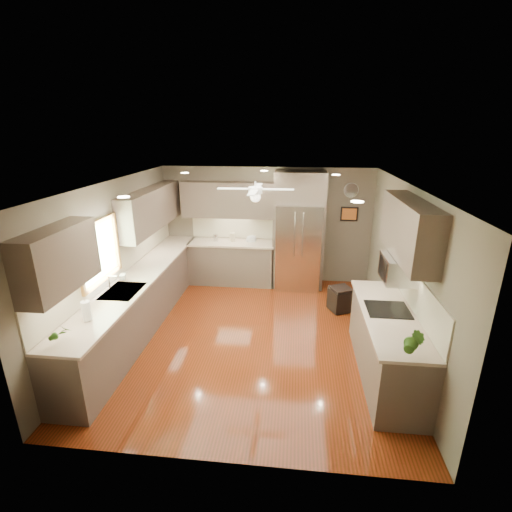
% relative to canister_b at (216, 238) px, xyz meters
% --- Properties ---
extents(floor, '(5.00, 5.00, 0.00)m').
position_rel_canister_b_xyz_m(floor, '(1.08, -2.22, -1.01)').
color(floor, '#481F09').
rests_on(floor, ground).
extents(ceiling, '(5.00, 5.00, 0.00)m').
position_rel_canister_b_xyz_m(ceiling, '(1.08, -2.22, 1.49)').
color(ceiling, white).
rests_on(ceiling, ground).
extents(wall_back, '(4.50, 0.00, 4.50)m').
position_rel_canister_b_xyz_m(wall_back, '(1.08, 0.28, 0.24)').
color(wall_back, '#62594B').
rests_on(wall_back, ground).
extents(wall_front, '(4.50, 0.00, 4.50)m').
position_rel_canister_b_xyz_m(wall_front, '(1.08, -4.72, 0.24)').
color(wall_front, '#62594B').
rests_on(wall_front, ground).
extents(wall_left, '(0.00, 5.00, 5.00)m').
position_rel_canister_b_xyz_m(wall_left, '(-1.17, -2.22, 0.24)').
color(wall_left, '#62594B').
rests_on(wall_left, ground).
extents(wall_right, '(0.00, 5.00, 5.00)m').
position_rel_canister_b_xyz_m(wall_right, '(3.33, -2.22, 0.24)').
color(wall_right, '#62594B').
rests_on(wall_right, ground).
extents(canister_b, '(0.11, 0.11, 0.16)m').
position_rel_canister_b_xyz_m(canister_b, '(0.00, 0.00, 0.00)').
color(canister_b, silver).
rests_on(canister_b, back_run).
extents(canister_c, '(0.12, 0.12, 0.19)m').
position_rel_canister_b_xyz_m(canister_c, '(0.37, 0.02, 0.02)').
color(canister_c, '#BAAD8C').
rests_on(canister_c, back_run).
extents(soap_bottle, '(0.10, 0.10, 0.18)m').
position_rel_canister_b_xyz_m(soap_bottle, '(-0.99, -2.36, 0.02)').
color(soap_bottle, white).
rests_on(soap_bottle, left_run).
extents(potted_plant_left, '(0.17, 0.14, 0.28)m').
position_rel_canister_b_xyz_m(potted_plant_left, '(-0.88, -4.18, 0.07)').
color(potted_plant_left, '#2B5819').
rests_on(potted_plant_left, left_run).
extents(potted_plant_right, '(0.24, 0.22, 0.35)m').
position_rel_canister_b_xyz_m(potted_plant_right, '(3.00, -4.02, 0.10)').
color(potted_plant_right, '#2B5819').
rests_on(potted_plant_right, right_run).
extents(bowl, '(0.30, 0.30, 0.06)m').
position_rel_canister_b_xyz_m(bowl, '(0.78, 0.02, -0.04)').
color(bowl, '#BAAD8C').
rests_on(bowl, back_run).
extents(left_run, '(0.65, 4.70, 1.45)m').
position_rel_canister_b_xyz_m(left_run, '(-0.87, -2.07, -0.53)').
color(left_run, '#4C3E37').
rests_on(left_run, ground).
extents(back_run, '(1.85, 0.65, 1.45)m').
position_rel_canister_b_xyz_m(back_run, '(0.35, -0.01, -0.53)').
color(back_run, '#4C3E37').
rests_on(back_run, ground).
extents(uppers, '(4.50, 4.70, 0.95)m').
position_rel_canister_b_xyz_m(uppers, '(0.34, -1.51, 0.86)').
color(uppers, '#4C3E37').
rests_on(uppers, wall_left).
extents(window, '(0.05, 1.12, 0.92)m').
position_rel_canister_b_xyz_m(window, '(-1.14, -2.72, 0.54)').
color(window, '#BFF2B2').
rests_on(window, wall_left).
extents(sink, '(0.50, 0.70, 0.32)m').
position_rel_canister_b_xyz_m(sink, '(-0.85, -2.72, -0.10)').
color(sink, silver).
rests_on(sink, left_run).
extents(refrigerator, '(1.06, 0.75, 2.45)m').
position_rel_canister_b_xyz_m(refrigerator, '(1.78, -0.06, 0.18)').
color(refrigerator, silver).
rests_on(refrigerator, ground).
extents(right_run, '(0.70, 2.20, 1.45)m').
position_rel_canister_b_xyz_m(right_run, '(3.01, -3.02, -0.53)').
color(right_run, '#4C3E37').
rests_on(right_run, ground).
extents(microwave, '(0.43, 0.55, 0.34)m').
position_rel_canister_b_xyz_m(microwave, '(3.11, -2.77, 0.47)').
color(microwave, silver).
rests_on(microwave, wall_right).
extents(ceiling_fan, '(1.18, 1.18, 0.32)m').
position_rel_canister_b_xyz_m(ceiling_fan, '(1.08, -1.92, 1.32)').
color(ceiling_fan, white).
rests_on(ceiling_fan, ceiling).
extents(recessed_lights, '(2.84, 3.14, 0.01)m').
position_rel_canister_b_xyz_m(recessed_lights, '(1.04, -1.82, 1.48)').
color(recessed_lights, white).
rests_on(recessed_lights, ceiling).
extents(wall_clock, '(0.30, 0.03, 0.30)m').
position_rel_canister_b_xyz_m(wall_clock, '(2.83, 0.27, 1.04)').
color(wall_clock, white).
rests_on(wall_clock, wall_back).
extents(framed_print, '(0.36, 0.03, 0.30)m').
position_rel_canister_b_xyz_m(framed_print, '(2.83, 0.26, 0.54)').
color(framed_print, black).
rests_on(framed_print, wall_back).
extents(stool, '(0.48, 0.48, 0.45)m').
position_rel_canister_b_xyz_m(stool, '(2.59, -1.17, -0.77)').
color(stool, black).
rests_on(stool, ground).
extents(paper_towel, '(0.11, 0.11, 0.28)m').
position_rel_canister_b_xyz_m(paper_towel, '(-0.88, -3.64, 0.07)').
color(paper_towel, white).
rests_on(paper_towel, left_run).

